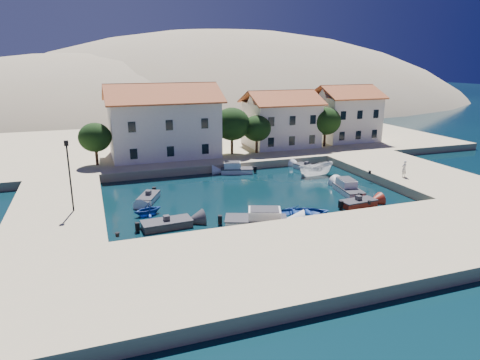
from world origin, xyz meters
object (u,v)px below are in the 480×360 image
Objects in this scene: rowboat_south at (301,218)px; pedestrian at (404,169)px; cabin_cruiser_south at (256,219)px; cabin_cruiser_east at (349,189)px; lamppost at (69,169)px; boat_east at (316,176)px; building_right at (345,112)px; building_left at (163,119)px; building_mid at (281,118)px.

pedestrian is at bearing -62.73° from rowboat_south.
cabin_cruiser_south is 1.22× the size of cabin_cruiser_east.
cabin_cruiser_south is (14.79, -6.06, -4.28)m from lamppost.
rowboat_south is 1.17× the size of boat_east.
building_right is 1.64× the size of cabin_cruiser_south.
building_left is 30.07m from building_right.
building_right is 39.06m from cabin_cruiser_south.
building_mid is at bearing -86.21° from pedestrian.
lamppost is 28.81m from boat_east.
building_mid is at bearing -175.24° from building_right.
cabin_cruiser_south is at bearing -22.28° from lamppost.
cabin_cruiser_east is at bearing -121.48° from building_right.
boat_east is (-13.83, -15.52, -5.47)m from building_right.
building_left is 2.36× the size of lamppost.
pedestrian is (34.89, -0.47, -2.82)m from lamppost.
boat_east is (0.26, 7.48, -0.48)m from cabin_cruiser_east.
lamppost is at bearing 96.36° from cabin_cruiser_east.
boat_east is at bearing 65.37° from cabin_cruiser_south.
pedestrian reaches higher than boat_east.
building_mid reaches higher than lamppost.
cabin_cruiser_east reaches higher than rowboat_south.
building_mid is 31.16m from cabin_cruiser_south.
rowboat_south is at bearing 143.99° from boat_east.
building_right is (30.00, 2.00, -0.46)m from building_left.
building_left reaches higher than building_right.
building_right is at bearing 67.55° from cabin_cruiser_south.
building_right is 2.03× the size of boat_east.
building_mid is 36.21m from lamppost.
lamppost is at bearing -11.08° from pedestrian.
building_right is at bearing 4.76° from building_mid.
building_right is 21.50m from boat_east.
rowboat_south is at bearing -128.62° from building_right.
pedestrian reaches higher than cabin_cruiser_south.
building_left is at bearing 45.61° from cabin_cruiser_east.
cabin_cruiser_south is 20.92m from pedestrian.
lamppost is (-11.50, -20.00, -1.18)m from building_left.
rowboat_south is 2.91× the size of pedestrian.
building_right reaches higher than lamppost.
building_left is 31.34m from pedestrian.
cabin_cruiser_south is 4.40m from rowboat_south.
building_mid is 12.04m from building_right.
lamppost is (-41.50, -22.00, -0.72)m from building_right.
building_left is 3.16× the size of boat_east.
pedestrian is at bearing -0.77° from lamppost.
building_mid reaches higher than pedestrian.
cabin_cruiser_south is (3.29, -26.06, -5.46)m from building_left.
building_right is at bearing -23.03° from cabin_cruiser_east.
building_left reaches higher than building_mid.
rowboat_south is at bearing -110.97° from building_mid.
cabin_cruiser_south is at bearing -118.52° from building_mid.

